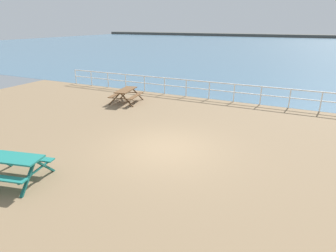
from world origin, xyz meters
name	(u,v)px	position (x,y,z in m)	size (l,w,h in m)	color
ground_plane	(165,151)	(0.00, 0.00, -0.10)	(30.00, 24.00, 0.20)	#846B4C
sea_band	(283,47)	(0.00, 52.75, 0.00)	(142.00, 90.00, 0.01)	#476B84
distant_shoreline	(294,37)	(0.00, 95.75, 0.00)	(142.00, 6.00, 1.80)	#4C4C47
seaward_railing	(222,88)	(0.00, 7.75, 0.73)	(23.07, 0.07, 1.08)	white
picnic_table_near_left	(12,163)	(-3.04, -3.95, 0.58)	(2.10, 1.88, 0.80)	#1E7A70
picnic_table_mid_centre	(126,93)	(-4.93, 4.85, 0.58)	(1.79, 2.02, 0.80)	brown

